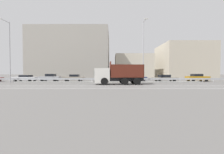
{
  "coord_description": "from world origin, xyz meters",
  "views": [
    {
      "loc": [
        0.68,
        -25.28,
        1.71
      ],
      "look_at": [
        0.71,
        -0.65,
        1.05
      ],
      "focal_mm": 24.0,
      "sensor_mm": 36.0,
      "label": 1
    }
  ],
  "objects_px": {
    "parked_car_2": "(50,78)",
    "parked_car_4": "(105,77)",
    "parked_car_1": "(25,78)",
    "parked_car_7": "(197,78)",
    "parked_car_6": "(165,78)",
    "parked_car_3": "(74,78)",
    "dump_truck": "(112,76)",
    "median_road_sign": "(136,75)",
    "street_lamp_0": "(9,49)",
    "parked_car_5": "(136,78)",
    "street_lamp_1": "(143,49)"
  },
  "relations": [
    {
      "from": "median_road_sign",
      "to": "parked_car_3",
      "type": "height_order",
      "value": "median_road_sign"
    },
    {
      "from": "parked_car_1",
      "to": "parked_car_5",
      "type": "xyz_separation_m",
      "value": [
        22.54,
        -0.43,
        0.04
      ]
    },
    {
      "from": "median_road_sign",
      "to": "parked_car_4",
      "type": "bearing_deg",
      "value": 146.86
    },
    {
      "from": "parked_car_2",
      "to": "parked_car_7",
      "type": "height_order",
      "value": "parked_car_7"
    },
    {
      "from": "street_lamp_1",
      "to": "parked_car_2",
      "type": "xyz_separation_m",
      "value": [
        -18.02,
        3.25,
        -5.18
      ]
    },
    {
      "from": "parked_car_6",
      "to": "parked_car_7",
      "type": "height_order",
      "value": "parked_car_7"
    },
    {
      "from": "median_road_sign",
      "to": "parked_car_7",
      "type": "bearing_deg",
      "value": 15.34
    },
    {
      "from": "street_lamp_0",
      "to": "street_lamp_1",
      "type": "distance_m",
      "value": 24.03
    },
    {
      "from": "street_lamp_0",
      "to": "parked_car_3",
      "type": "bearing_deg",
      "value": 17.39
    },
    {
      "from": "parked_car_3",
      "to": "street_lamp_1",
      "type": "bearing_deg",
      "value": -107.26
    },
    {
      "from": "parked_car_3",
      "to": "parked_car_7",
      "type": "relative_size",
      "value": 1.01
    },
    {
      "from": "street_lamp_0",
      "to": "parked_car_4",
      "type": "height_order",
      "value": "street_lamp_0"
    },
    {
      "from": "street_lamp_0",
      "to": "parked_car_4",
      "type": "relative_size",
      "value": 2.6
    },
    {
      "from": "parked_car_1",
      "to": "parked_car_2",
      "type": "height_order",
      "value": "parked_car_2"
    },
    {
      "from": "parked_car_6",
      "to": "parked_car_1",
      "type": "bearing_deg",
      "value": -92.86
    },
    {
      "from": "parked_car_1",
      "to": "parked_car_5",
      "type": "relative_size",
      "value": 1.19
    },
    {
      "from": "parked_car_4",
      "to": "parked_car_5",
      "type": "xyz_separation_m",
      "value": [
        6.2,
        -0.58,
        -0.07
      ]
    },
    {
      "from": "street_lamp_0",
      "to": "parked_car_5",
      "type": "distance_m",
      "value": 24.06
    },
    {
      "from": "street_lamp_0",
      "to": "parked_car_6",
      "type": "xyz_separation_m",
      "value": [
        29.09,
        3.3,
        -5.28
      ]
    },
    {
      "from": "parked_car_3",
      "to": "parked_car_5",
      "type": "relative_size",
      "value": 1.03
    },
    {
      "from": "median_road_sign",
      "to": "street_lamp_0",
      "type": "xyz_separation_m",
      "value": [
        -22.81,
        0.03,
        4.65
      ]
    },
    {
      "from": "street_lamp_0",
      "to": "street_lamp_1",
      "type": "bearing_deg",
      "value": -0.24
    },
    {
      "from": "median_road_sign",
      "to": "parked_car_5",
      "type": "relative_size",
      "value": 0.61
    },
    {
      "from": "street_lamp_1",
      "to": "parked_car_6",
      "type": "bearing_deg",
      "value": 33.91
    },
    {
      "from": "parked_car_4",
      "to": "street_lamp_0",
      "type": "bearing_deg",
      "value": -76.68
    },
    {
      "from": "street_lamp_1",
      "to": "parked_car_2",
      "type": "relative_size",
      "value": 2.7
    },
    {
      "from": "parked_car_2",
      "to": "parked_car_3",
      "type": "distance_m",
      "value": 4.73
    },
    {
      "from": "parked_car_1",
      "to": "parked_car_6",
      "type": "relative_size",
      "value": 1.01
    },
    {
      "from": "parked_car_6",
      "to": "street_lamp_0",
      "type": "bearing_deg",
      "value": -85.84
    },
    {
      "from": "median_road_sign",
      "to": "parked_car_5",
      "type": "bearing_deg",
      "value": 81.66
    },
    {
      "from": "parked_car_5",
      "to": "parked_car_7",
      "type": "relative_size",
      "value": 0.98
    },
    {
      "from": "parked_car_4",
      "to": "parked_car_6",
      "type": "relative_size",
      "value": 0.85
    },
    {
      "from": "parked_car_6",
      "to": "parked_car_3",
      "type": "bearing_deg",
      "value": -92.51
    },
    {
      "from": "parked_car_5",
      "to": "dump_truck",
      "type": "bearing_deg",
      "value": 148.9
    },
    {
      "from": "dump_truck",
      "to": "parked_car_1",
      "type": "height_order",
      "value": "dump_truck"
    },
    {
      "from": "dump_truck",
      "to": "parked_car_7",
      "type": "distance_m",
      "value": 19.0
    },
    {
      "from": "parked_car_3",
      "to": "parked_car_5",
      "type": "distance_m",
      "value": 12.54
    },
    {
      "from": "dump_truck",
      "to": "street_lamp_0",
      "type": "height_order",
      "value": "street_lamp_0"
    },
    {
      "from": "street_lamp_1",
      "to": "parked_car_3",
      "type": "xyz_separation_m",
      "value": [
        -13.29,
        3.46,
        -5.22
      ]
    },
    {
      "from": "parked_car_1",
      "to": "parked_car_7",
      "type": "height_order",
      "value": "parked_car_7"
    },
    {
      "from": "parked_car_2",
      "to": "parked_car_4",
      "type": "xyz_separation_m",
      "value": [
        11.07,
        0.56,
        0.02
      ]
    },
    {
      "from": "dump_truck",
      "to": "parked_car_6",
      "type": "xyz_separation_m",
      "value": [
        10.58,
        7.78,
        -0.57
      ]
    },
    {
      "from": "parked_car_3",
      "to": "parked_car_4",
      "type": "height_order",
      "value": "parked_car_4"
    },
    {
      "from": "median_road_sign",
      "to": "street_lamp_0",
      "type": "bearing_deg",
      "value": 179.92
    },
    {
      "from": "parked_car_2",
      "to": "parked_car_4",
      "type": "relative_size",
      "value": 0.96
    },
    {
      "from": "parked_car_1",
      "to": "parked_car_7",
      "type": "xyz_separation_m",
      "value": [
        35.0,
        -0.05,
        0.09
      ]
    },
    {
      "from": "dump_truck",
      "to": "parked_car_2",
      "type": "height_order",
      "value": "dump_truck"
    },
    {
      "from": "street_lamp_1",
      "to": "street_lamp_0",
      "type": "bearing_deg",
      "value": 179.76
    },
    {
      "from": "dump_truck",
      "to": "parked_car_3",
      "type": "bearing_deg",
      "value": 40.75
    },
    {
      "from": "parked_car_3",
      "to": "parked_car_1",
      "type": "bearing_deg",
      "value": 86.15
    }
  ]
}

